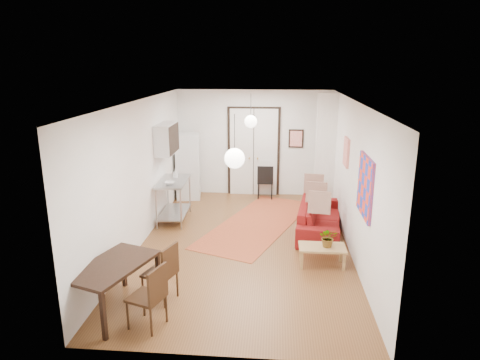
# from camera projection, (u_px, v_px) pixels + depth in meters

# --- Properties ---
(floor) EXTENTS (7.00, 7.00, 0.00)m
(floor) POSITION_uv_depth(u_px,v_px,m) (244.00, 244.00, 8.80)
(floor) COLOR brown
(floor) RESTS_ON ground
(ceiling) EXTENTS (4.20, 7.00, 0.02)m
(ceiling) POSITION_uv_depth(u_px,v_px,m) (245.00, 101.00, 8.02)
(ceiling) COLOR white
(ceiling) RESTS_ON wall_back
(wall_back) EXTENTS (4.20, 0.02, 2.90)m
(wall_back) POSITION_uv_depth(u_px,v_px,m) (254.00, 143.00, 11.77)
(wall_back) COLOR white
(wall_back) RESTS_ON floor
(wall_front) EXTENTS (4.20, 0.02, 2.90)m
(wall_front) POSITION_uv_depth(u_px,v_px,m) (223.00, 252.00, 5.05)
(wall_front) COLOR white
(wall_front) RESTS_ON floor
(wall_left) EXTENTS (0.02, 7.00, 2.90)m
(wall_left) POSITION_uv_depth(u_px,v_px,m) (140.00, 174.00, 8.58)
(wall_left) COLOR white
(wall_left) RESTS_ON floor
(wall_right) EXTENTS (0.02, 7.00, 2.90)m
(wall_right) POSITION_uv_depth(u_px,v_px,m) (353.00, 178.00, 8.24)
(wall_right) COLOR white
(wall_right) RESTS_ON floor
(double_doors) EXTENTS (1.44, 0.06, 2.50)m
(double_doors) POSITION_uv_depth(u_px,v_px,m) (254.00, 152.00, 11.79)
(double_doors) COLOR silver
(double_doors) RESTS_ON wall_back
(stub_partition) EXTENTS (0.50, 0.10, 2.90)m
(stub_partition) POSITION_uv_depth(u_px,v_px,m) (325.00, 151.00, 10.71)
(stub_partition) COLOR white
(stub_partition) RESTS_ON floor
(wall_cabinet) EXTENTS (0.35, 1.00, 0.70)m
(wall_cabinet) POSITION_uv_depth(u_px,v_px,m) (167.00, 139.00, 9.88)
(wall_cabinet) COLOR silver
(wall_cabinet) RESTS_ON wall_left
(painting_popart) EXTENTS (0.05, 1.00, 1.00)m
(painting_popart) POSITION_uv_depth(u_px,v_px,m) (365.00, 186.00, 6.99)
(painting_popart) COLOR red
(painting_popart) RESTS_ON wall_right
(painting_abstract) EXTENTS (0.05, 0.50, 0.60)m
(painting_abstract) POSITION_uv_depth(u_px,v_px,m) (346.00, 152.00, 8.91)
(painting_abstract) COLOR beige
(painting_abstract) RESTS_ON wall_right
(poster_back) EXTENTS (0.40, 0.03, 0.50)m
(poster_back) POSITION_uv_depth(u_px,v_px,m) (296.00, 139.00, 11.61)
(poster_back) COLOR red
(poster_back) RESTS_ON wall_back
(print_left) EXTENTS (0.03, 0.44, 0.54)m
(print_left) POSITION_uv_depth(u_px,v_px,m) (166.00, 133.00, 10.36)
(print_left) COLOR brown
(print_left) RESTS_ON wall_left
(pendant_back) EXTENTS (0.30, 0.30, 0.80)m
(pendant_back) POSITION_uv_depth(u_px,v_px,m) (251.00, 121.00, 10.11)
(pendant_back) COLOR white
(pendant_back) RESTS_ON ceiling
(pendant_front) EXTENTS (0.30, 0.30, 0.80)m
(pendant_front) POSITION_uv_depth(u_px,v_px,m) (235.00, 158.00, 6.27)
(pendant_front) COLOR white
(pendant_front) RESTS_ON ceiling
(kilim_rug) EXTENTS (2.79, 4.19, 0.01)m
(kilim_rug) POSITION_uv_depth(u_px,v_px,m) (258.00, 223.00, 9.92)
(kilim_rug) COLOR #AC4C2B
(kilim_rug) RESTS_ON floor
(sofa) EXTENTS (2.31, 1.17, 0.65)m
(sofa) POSITION_uv_depth(u_px,v_px,m) (320.00, 217.00, 9.37)
(sofa) COLOR maroon
(sofa) RESTS_ON floor
(coffee_table) EXTENTS (0.85, 0.47, 0.38)m
(coffee_table) POSITION_uv_depth(u_px,v_px,m) (322.00, 249.00, 7.79)
(coffee_table) COLOR #A57B4E
(coffee_table) RESTS_ON floor
(potted_plant) EXTENTS (0.29, 0.33, 0.37)m
(potted_plant) POSITION_uv_depth(u_px,v_px,m) (328.00, 237.00, 7.72)
(potted_plant) COLOR #315A28
(potted_plant) RESTS_ON coffee_table
(kitchen_counter) EXTENTS (0.66, 1.28, 0.97)m
(kitchen_counter) POSITION_uv_depth(u_px,v_px,m) (174.00, 194.00, 9.97)
(kitchen_counter) COLOR #A1A4A6
(kitchen_counter) RESTS_ON floor
(bowl) EXTENTS (0.23, 0.23, 0.06)m
(bowl) POSITION_uv_depth(u_px,v_px,m) (170.00, 183.00, 9.58)
(bowl) COLOR beige
(bowl) RESTS_ON kitchen_counter
(soap_bottle) EXTENTS (0.09, 0.09, 0.20)m
(soap_bottle) POSITION_uv_depth(u_px,v_px,m) (175.00, 174.00, 10.09)
(soap_bottle) COLOR #54AAB6
(soap_bottle) RESTS_ON kitchen_counter
(fridge) EXTENTS (0.70, 0.70, 1.77)m
(fridge) POSITION_uv_depth(u_px,v_px,m) (188.00, 166.00, 11.56)
(fridge) COLOR silver
(fridge) RESTS_ON floor
(dining_table) EXTENTS (1.19, 1.55, 0.76)m
(dining_table) POSITION_uv_depth(u_px,v_px,m) (113.00, 269.00, 6.28)
(dining_table) COLOR black
(dining_table) RESTS_ON floor
(dining_chair_near) EXTENTS (0.57, 0.69, 0.94)m
(dining_chair_near) POSITION_uv_depth(u_px,v_px,m) (161.00, 265.00, 6.69)
(dining_chair_near) COLOR #371F11
(dining_chair_near) RESTS_ON floor
(dining_chair_far) EXTENTS (0.57, 0.69, 0.94)m
(dining_chair_far) POSITION_uv_depth(u_px,v_px,m) (148.00, 288.00, 6.02)
(dining_chair_far) COLOR #371F11
(dining_chair_far) RESTS_ON floor
(black_side_chair) EXTENTS (0.43, 0.43, 0.93)m
(black_side_chair) POSITION_uv_depth(u_px,v_px,m) (265.00, 178.00, 11.73)
(black_side_chair) COLOR black
(black_side_chair) RESTS_ON floor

